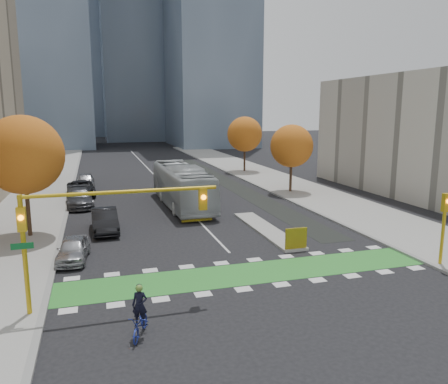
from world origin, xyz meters
TOP-DOWN VIEW (x-y plane):
  - ground at (0.00, 0.00)m, footprint 300.00×300.00m
  - sidewalk_west at (-13.50, 20.00)m, footprint 7.00×120.00m
  - sidewalk_east at (13.50, 20.00)m, footprint 7.00×120.00m
  - curb_west at (-10.00, 20.00)m, footprint 0.30×120.00m
  - curb_east at (10.00, 20.00)m, footprint 0.30×120.00m
  - bike_crossing at (0.00, 1.50)m, footprint 20.00×3.00m
  - centre_line at (0.00, 40.00)m, footprint 0.15×70.00m
  - bike_lane_paint at (7.50, 30.00)m, footprint 2.50×50.00m
  - median_island at (4.00, 9.00)m, footprint 1.60×10.00m
  - hazard_board at (4.00, 4.20)m, footprint 1.40×0.12m
  - tower_ne at (20.00, 85.00)m, footprint 18.00×24.00m
  - tower_far at (-4.00, 140.00)m, footprint 26.00×26.00m
  - tree_west at (-12.00, 12.00)m, footprint 5.20×5.20m
  - tree_east_near at (12.00, 22.00)m, footprint 4.40×4.40m
  - tree_east_far at (12.50, 38.00)m, footprint 4.80×4.80m
  - traffic_signal_west at (-7.93, -0.51)m, footprint 8.53×0.56m
  - traffic_signal_east at (10.50, -0.51)m, footprint 0.35×0.43m
  - cyclist at (-6.22, -3.47)m, footprint 1.24×1.91m
  - bus at (-0.15, 18.85)m, footprint 3.38×13.32m
  - parked_car_a at (-9.00, 6.29)m, footprint 2.01×4.14m
  - parked_car_b at (-7.08, 12.04)m, footprint 1.87×4.97m
  - parked_car_c at (-9.00, 21.15)m, footprint 2.64×5.71m
  - parked_car_d at (-9.00, 26.15)m, footprint 2.99×5.68m
  - parked_car_e at (-8.60, 31.15)m, footprint 1.94×4.72m

SIDE VIEW (x-z plane):
  - ground at x=0.00m, z-range 0.00..0.00m
  - centre_line at x=0.00m, z-range 0.00..0.01m
  - bike_lane_paint at x=7.50m, z-range 0.00..0.01m
  - bike_crossing at x=0.00m, z-range 0.00..0.01m
  - sidewalk_west at x=-13.50m, z-range 0.00..0.15m
  - sidewalk_east at x=13.50m, z-range 0.00..0.15m
  - curb_west at x=-10.00m, z-range -0.01..0.15m
  - curb_east at x=10.00m, z-range -0.01..0.15m
  - median_island at x=4.00m, z-range 0.00..0.16m
  - parked_car_a at x=-9.00m, z-range 0.00..1.36m
  - cyclist at x=-6.22m, z-range -0.35..1.74m
  - parked_car_d at x=-9.00m, z-range 0.00..1.52m
  - parked_car_e at x=-8.60m, z-range 0.00..1.60m
  - hazard_board at x=4.00m, z-range 0.15..1.45m
  - parked_car_c at x=-9.00m, z-range 0.00..1.62m
  - parked_car_b at x=-7.08m, z-range 0.00..1.62m
  - bus at x=-0.15m, z-range 0.00..3.69m
  - traffic_signal_east at x=10.50m, z-range 0.68..4.78m
  - traffic_signal_west at x=-7.93m, z-range 1.43..6.63m
  - tree_east_near at x=12.00m, z-range 1.33..8.40m
  - tree_east_far at x=12.50m, z-range 1.42..9.07m
  - tree_west at x=-12.00m, z-range 1.50..9.73m
  - tower_ne at x=20.00m, z-range 0.00..60.00m
  - tower_far at x=-4.00m, z-range 0.00..80.00m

